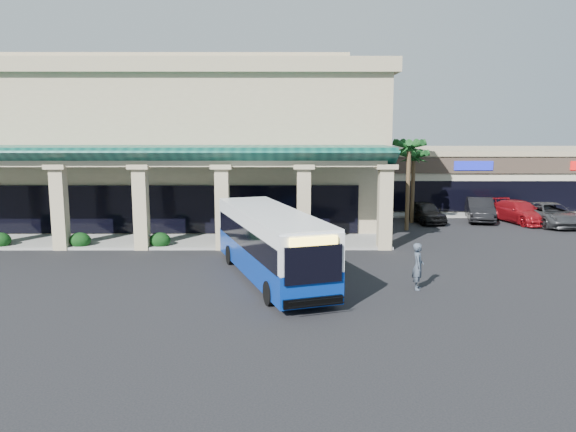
{
  "coord_description": "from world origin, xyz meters",
  "views": [
    {
      "loc": [
        0.55,
        -25.5,
        6.77
      ],
      "look_at": [
        0.62,
        3.17,
        2.2
      ],
      "focal_mm": 35.0,
      "sensor_mm": 36.0,
      "label": 1
    }
  ],
  "objects_px": {
    "car_red": "(519,212)",
    "car_gray": "(550,214)",
    "pedestrian": "(418,266)",
    "transit_bus": "(271,245)",
    "car_white": "(480,209)",
    "car_silver": "(425,212)"
  },
  "relations": [
    {
      "from": "transit_bus",
      "to": "car_red",
      "type": "bearing_deg",
      "value": 22.49
    },
    {
      "from": "pedestrian",
      "to": "car_white",
      "type": "bearing_deg",
      "value": -14.82
    },
    {
      "from": "transit_bus",
      "to": "car_silver",
      "type": "relative_size",
      "value": 2.51
    },
    {
      "from": "car_silver",
      "to": "car_white",
      "type": "height_order",
      "value": "car_white"
    },
    {
      "from": "car_white",
      "to": "car_gray",
      "type": "relative_size",
      "value": 0.9
    },
    {
      "from": "car_silver",
      "to": "car_red",
      "type": "distance_m",
      "value": 6.66
    },
    {
      "from": "car_white",
      "to": "car_red",
      "type": "xyz_separation_m",
      "value": [
        2.53,
        -0.85,
        -0.05
      ]
    },
    {
      "from": "pedestrian",
      "to": "car_red",
      "type": "relative_size",
      "value": 0.37
    },
    {
      "from": "car_red",
      "to": "car_gray",
      "type": "bearing_deg",
      "value": -49.27
    },
    {
      "from": "transit_bus",
      "to": "car_silver",
      "type": "height_order",
      "value": "transit_bus"
    },
    {
      "from": "car_white",
      "to": "car_silver",
      "type": "bearing_deg",
      "value": -158.09
    },
    {
      "from": "transit_bus",
      "to": "car_gray",
      "type": "relative_size",
      "value": 1.97
    },
    {
      "from": "transit_bus",
      "to": "car_white",
      "type": "distance_m",
      "value": 21.59
    },
    {
      "from": "car_red",
      "to": "pedestrian",
      "type": "bearing_deg",
      "value": -139.91
    },
    {
      "from": "car_silver",
      "to": "car_red",
      "type": "height_order",
      "value": "car_red"
    },
    {
      "from": "transit_bus",
      "to": "pedestrian",
      "type": "height_order",
      "value": "transit_bus"
    },
    {
      "from": "car_red",
      "to": "car_gray",
      "type": "xyz_separation_m",
      "value": [
        1.67,
        -1.09,
        0.0
      ]
    },
    {
      "from": "transit_bus",
      "to": "pedestrian",
      "type": "bearing_deg",
      "value": -33.07
    },
    {
      "from": "car_silver",
      "to": "car_white",
      "type": "relative_size",
      "value": 0.88
    },
    {
      "from": "pedestrian",
      "to": "car_gray",
      "type": "height_order",
      "value": "pedestrian"
    },
    {
      "from": "transit_bus",
      "to": "car_silver",
      "type": "xyz_separation_m",
      "value": [
        10.63,
        15.09,
        -0.79
      ]
    },
    {
      "from": "pedestrian",
      "to": "car_white",
      "type": "xyz_separation_m",
      "value": [
        8.54,
        17.39,
        -0.16
      ]
    }
  ]
}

